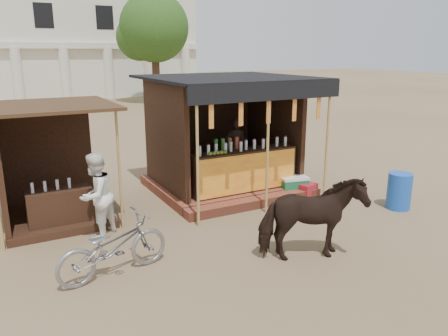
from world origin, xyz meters
TOP-DOWN VIEW (x-y plane):
  - ground at (0.00, 0.00)m, footprint 120.00×120.00m
  - main_stall at (1.02, 3.36)m, footprint 3.60×3.61m
  - secondary_stall at (-3.17, 3.24)m, footprint 2.40×2.40m
  - cow at (0.41, -0.62)m, footprint 1.83×1.22m
  - motorbike at (-2.57, 0.40)m, footprint 1.87×0.93m
  - bystander at (-2.45, 2.00)m, footprint 0.98×0.96m
  - blue_barrel at (3.69, 0.37)m, footprint 0.65×0.65m
  - red_crate at (2.41, 2.00)m, footprint 0.51×0.53m
  - cooler at (2.22, 2.20)m, footprint 0.72×0.57m
  - background_building at (-2.00, 29.94)m, footprint 26.00×7.45m
  - tree at (5.81, 22.14)m, footprint 4.50×4.40m

SIDE VIEW (x-z plane):
  - ground at x=0.00m, z-range 0.00..0.00m
  - red_crate at x=2.41m, z-range 0.00..0.32m
  - cooler at x=2.22m, z-range 0.00..0.46m
  - blue_barrel at x=3.69m, z-range 0.00..0.80m
  - motorbike at x=-2.57m, z-range 0.00..0.94m
  - cow at x=0.41m, z-range 0.00..1.42m
  - bystander at x=-2.45m, z-range 0.00..1.60m
  - secondary_stall at x=-3.17m, z-range -0.34..2.04m
  - main_stall at x=1.02m, z-range -0.37..2.41m
  - background_building at x=-2.00m, z-range -0.11..8.07m
  - tree at x=5.81m, z-range 1.13..8.13m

